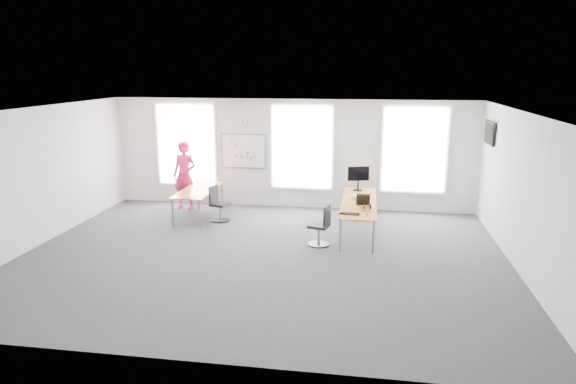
% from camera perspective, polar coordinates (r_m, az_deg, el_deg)
% --- Properties ---
extents(floor, '(10.00, 10.00, 0.00)m').
position_cam_1_polar(floor, '(10.74, -2.87, -7.14)').
color(floor, '#2A292F').
rests_on(floor, ground).
extents(ceiling, '(10.00, 10.00, 0.00)m').
position_cam_1_polar(ceiling, '(10.08, -3.07, 9.03)').
color(ceiling, white).
rests_on(ceiling, ground).
extents(wall_back, '(10.00, 0.00, 10.00)m').
position_cam_1_polar(wall_back, '(14.17, 0.37, 4.25)').
color(wall_back, silver).
rests_on(wall_back, ground).
extents(wall_front, '(10.00, 0.00, 10.00)m').
position_cam_1_polar(wall_front, '(6.60, -10.18, -6.99)').
color(wall_front, silver).
rests_on(wall_front, ground).
extents(wall_left, '(0.00, 10.00, 10.00)m').
position_cam_1_polar(wall_left, '(12.33, -26.35, 1.43)').
color(wall_left, silver).
rests_on(wall_left, ground).
extents(wall_right, '(0.00, 10.00, 10.00)m').
position_cam_1_polar(wall_right, '(10.50, 24.81, -0.32)').
color(wall_right, silver).
rests_on(wall_right, ground).
extents(window_left, '(1.60, 0.06, 2.20)m').
position_cam_1_polar(window_left, '(14.85, -11.22, 5.20)').
color(window_left, silver).
rests_on(window_left, wall_back).
extents(window_mid, '(1.60, 0.06, 2.20)m').
position_cam_1_polar(window_mid, '(14.07, 1.56, 5.00)').
color(window_mid, silver).
rests_on(window_mid, wall_back).
extents(window_right, '(1.60, 0.06, 2.20)m').
position_cam_1_polar(window_right, '(14.00, 13.87, 4.57)').
color(window_right, silver).
rests_on(window_right, wall_back).
extents(desk_right, '(0.81, 3.03, 0.74)m').
position_cam_1_polar(desk_right, '(12.21, 7.88, -1.29)').
color(desk_right, orange).
rests_on(desk_right, ground).
extents(desk_left, '(0.82, 2.04, 0.74)m').
position_cam_1_polar(desk_left, '(13.50, -9.92, 0.03)').
color(desk_left, orange).
rests_on(desk_left, ground).
extents(chair_right, '(0.50, 0.50, 0.91)m').
position_cam_1_polar(chair_right, '(11.28, 3.70, -3.99)').
color(chair_right, black).
rests_on(chair_right, ground).
extents(chair_left, '(0.50, 0.50, 0.90)m').
position_cam_1_polar(chair_left, '(13.18, -7.75, -1.51)').
color(chair_left, black).
rests_on(chair_left, ground).
extents(person, '(0.75, 0.56, 1.88)m').
position_cam_1_polar(person, '(14.33, -11.42, 1.81)').
color(person, '#C51951').
rests_on(person, ground).
extents(whiteboard, '(1.20, 0.03, 0.90)m').
position_cam_1_polar(whiteboard, '(14.39, -4.99, 4.55)').
color(whiteboard, white).
rests_on(whiteboard, wall_back).
extents(wall_clock, '(0.30, 0.04, 0.30)m').
position_cam_1_polar(wall_clock, '(14.29, -5.05, 7.72)').
color(wall_clock, gray).
rests_on(wall_clock, wall_back).
extents(tv, '(0.06, 0.90, 0.55)m').
position_cam_1_polar(tv, '(13.22, 21.52, 6.14)').
color(tv, black).
rests_on(tv, wall_right).
extents(keyboard, '(0.46, 0.24, 0.02)m').
position_cam_1_polar(keyboard, '(11.15, 6.87, -2.39)').
color(keyboard, black).
rests_on(keyboard, desk_right).
extents(mouse, '(0.07, 0.11, 0.04)m').
position_cam_1_polar(mouse, '(11.11, 8.80, -2.46)').
color(mouse, black).
rests_on(mouse, desk_right).
extents(lens_cap, '(0.07, 0.07, 0.01)m').
position_cam_1_polar(lens_cap, '(11.43, 8.43, -2.07)').
color(lens_cap, black).
rests_on(lens_cap, desk_right).
extents(headphones, '(0.19, 0.10, 0.11)m').
position_cam_1_polar(headphones, '(11.60, 8.75, -1.61)').
color(headphones, black).
rests_on(headphones, desk_right).
extents(laptop_sleeve, '(0.31, 0.18, 0.25)m').
position_cam_1_polar(laptop_sleeve, '(11.87, 8.34, -0.88)').
color(laptop_sleeve, black).
rests_on(laptop_sleeve, desk_right).
extents(paper_stack, '(0.32, 0.26, 0.10)m').
position_cam_1_polar(paper_stack, '(12.40, 7.71, -0.59)').
color(paper_stack, beige).
rests_on(paper_stack, desk_right).
extents(monitor, '(0.55, 0.23, 0.63)m').
position_cam_1_polar(monitor, '(13.25, 7.82, 1.77)').
color(monitor, black).
rests_on(monitor, desk_right).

